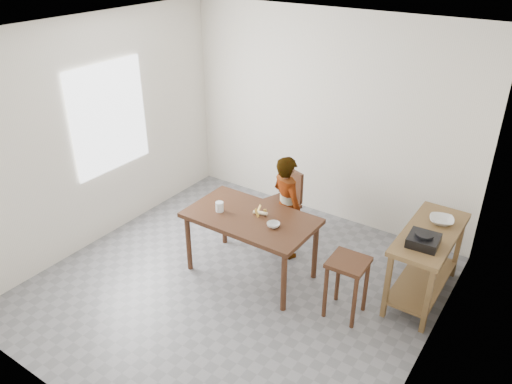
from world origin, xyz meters
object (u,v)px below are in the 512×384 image
Objects in this scene: dining_table at (251,245)px; child at (287,207)px; stool at (346,287)px; prep_counter at (425,264)px; dining_chair at (278,205)px.

child is (0.11, 0.57, 0.26)m from dining_table.
stool is (1.06, -0.59, -0.31)m from child.
dining_table is 2.15× the size of stool.
child is at bearing -175.20° from prep_counter.
prep_counter is 0.91m from stool.
stool is (1.35, -0.88, -0.12)m from dining_chair.
dining_table is at bearing 102.01° from child.
child is at bearing 78.74° from dining_table.
prep_counter reaches higher than stool.
dining_chair is at bearing 175.39° from prep_counter.
dining_table is 0.87m from dining_chair.
prep_counter is at bearing -151.93° from child.
stool is (-0.55, -0.72, -0.07)m from prep_counter.
child reaches higher than prep_counter.
dining_table is 1.10× the size of child.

